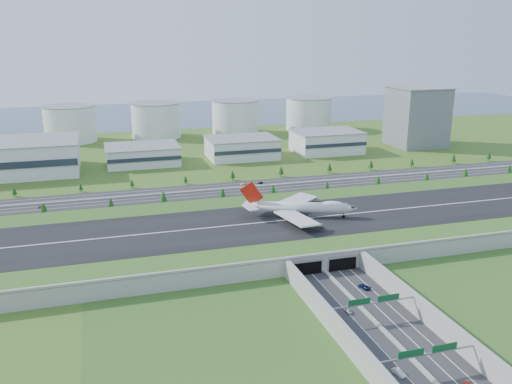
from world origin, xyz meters
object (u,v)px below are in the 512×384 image
object	(u,v)px
car_0	(348,311)
car_1	(399,372)
car_5	(260,183)
car_4	(42,207)
car_2	(364,286)
fuel_tank_a	(70,124)
office_tower	(417,117)
boeing_747	(299,207)
car_7	(243,184)

from	to	relation	value
car_0	car_1	bearing A→B (deg)	-88.89
car_0	car_5	size ratio (longest dim) A/B	1.11
car_1	car_4	distance (m)	246.47
car_2	car_5	bearing A→B (deg)	-110.80
fuel_tank_a	car_0	xyz separation A→B (m)	(113.75, -397.22, -16.63)
office_tower	car_1	distance (m)	385.47
office_tower	car_0	bearing A→B (deg)	-126.16
boeing_747	car_7	world-z (taller)	boeing_747
fuel_tank_a	car_4	size ratio (longest dim) A/B	10.89
office_tower	boeing_747	xyz separation A→B (m)	(-192.47, -191.51, -13.89)
fuel_tank_a	car_4	xyz separation A→B (m)	(-10.80, -224.09, -16.60)
office_tower	boeing_747	bearing A→B (deg)	-135.14
car_0	car_5	xyz separation A→B (m)	(21.83, 189.58, -0.10)
office_tower	car_0	xyz separation A→B (m)	(-206.25, -282.22, -26.63)
car_0	boeing_747	bearing A→B (deg)	85.68
fuel_tank_a	car_7	size ratio (longest dim) A/B	10.36
fuel_tank_a	boeing_747	world-z (taller)	fuel_tank_a
car_0	car_4	distance (m)	213.28
fuel_tank_a	car_2	bearing A→B (deg)	-71.20
car_5	office_tower	bearing A→B (deg)	128.06
car_7	car_4	bearing A→B (deg)	-102.27
boeing_747	car_4	world-z (taller)	boeing_747
boeing_747	car_1	bearing A→B (deg)	-76.48
office_tower	car_4	world-z (taller)	office_tower
fuel_tank_a	car_1	distance (m)	452.36
car_2	boeing_747	bearing A→B (deg)	-107.31
office_tower	fuel_tank_a	world-z (taller)	office_tower
car_4	car_5	size ratio (longest dim) A/B	1.16
car_5	fuel_tank_a	bearing A→B (deg)	-135.47
car_5	car_7	bearing A→B (deg)	-78.90
car_1	car_5	distance (m)	231.71
car_2	car_4	size ratio (longest dim) A/B	1.27
car_5	car_1	bearing A→B (deg)	5.41
car_0	car_1	size ratio (longest dim) A/B	0.87
car_4	office_tower	bearing A→B (deg)	-55.20
boeing_747	car_2	bearing A→B (deg)	-68.09
fuel_tank_a	car_1	xyz separation A→B (m)	(111.46, -438.10, -16.55)
car_1	fuel_tank_a	bearing A→B (deg)	93.06
car_0	car_2	bearing A→B (deg)	52.02
car_4	car_7	bearing A→B (deg)	-66.39
car_5	car_7	world-z (taller)	car_7
office_tower	car_1	bearing A→B (deg)	-122.84
fuel_tank_a	car_0	world-z (taller)	fuel_tank_a
boeing_747	car_4	distance (m)	161.52
car_5	car_4	bearing A→B (deg)	-72.20
car_2	car_5	size ratio (longest dim) A/B	1.47
fuel_tank_a	boeing_747	xyz separation A→B (m)	(127.53, -306.51, -3.89)
car_5	boeing_747	bearing A→B (deg)	6.73
boeing_747	car_5	distance (m)	100.02
car_1	car_5	size ratio (longest dim) A/B	1.27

